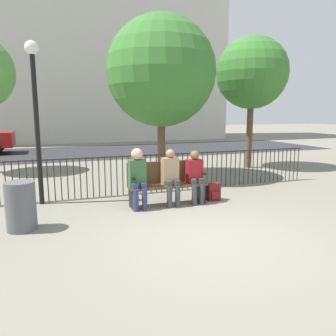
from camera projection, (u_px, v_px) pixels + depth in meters
The scene contains 13 objects.
ground_plane at pixel (211, 238), 5.17m from camera, with size 80.00×80.00×0.00m, color gray.
park_bench at pixel (167, 182), 7.01m from camera, with size 1.68×0.45×0.92m.
seated_person_0 at pixel (138, 175), 6.63m from camera, with size 0.34×0.39×1.25m.
seated_person_1 at pixel (171, 175), 6.88m from camera, with size 0.34×0.39×1.20m.
seated_person_2 at pixel (195, 174), 7.07m from camera, with size 0.34×0.39×1.15m.
backpack at pixel (214, 192), 7.33m from camera, with size 0.29×0.20×0.39m.
fence_railing at pixel (151, 170), 8.00m from camera, with size 9.01×0.03×0.95m.
tree_0 at pixel (161, 72), 9.39m from camera, with size 3.15×3.15×4.68m.
tree_2 at pixel (252, 73), 11.16m from camera, with size 2.45×2.45×4.51m.
lamp_post at pixel (35, 97), 6.72m from camera, with size 0.28×0.28×3.38m.
street_surface at pixel (99, 152), 16.28m from camera, with size 24.00×6.00×0.01m.
building_facade at pixel (77, 1), 22.10m from camera, with size 20.00×6.00×18.70m.
trash_bin at pixel (21, 206), 5.46m from camera, with size 0.49×0.49×0.83m.
Camera 1 is at (-2.32, -4.37, 1.97)m, focal length 35.00 mm.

